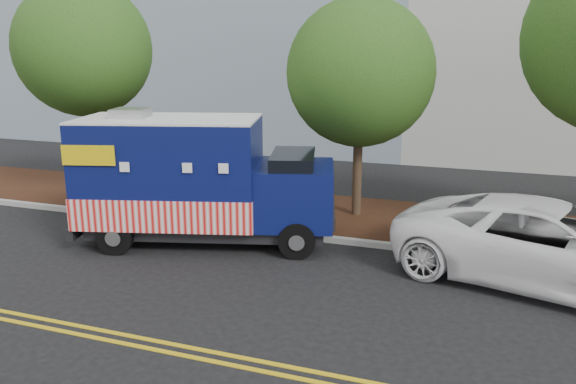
% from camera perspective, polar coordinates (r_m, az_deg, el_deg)
% --- Properties ---
extents(ground, '(120.00, 120.00, 0.00)m').
position_cam_1_polar(ground, '(13.74, -4.58, -6.07)').
color(ground, black).
rests_on(ground, ground).
extents(curb, '(120.00, 0.18, 0.15)m').
position_cam_1_polar(curb, '(14.93, -2.39, -4.05)').
color(curb, '#9E9E99').
rests_on(curb, ground).
extents(mulch_strip, '(120.00, 4.00, 0.15)m').
position_cam_1_polar(mulch_strip, '(16.81, 0.28, -1.94)').
color(mulch_strip, black).
rests_on(mulch_strip, ground).
extents(centerline_near, '(120.00, 0.10, 0.01)m').
position_cam_1_polar(centerline_near, '(10.20, -15.11, -14.05)').
color(centerline_near, gold).
rests_on(centerline_near, ground).
extents(centerline_far, '(120.00, 0.10, 0.01)m').
position_cam_1_polar(centerline_far, '(10.03, -15.94, -14.65)').
color(centerline_far, gold).
rests_on(centerline_far, ground).
extents(tree_a, '(4.11, 4.11, 6.85)m').
position_cam_1_polar(tree_a, '(18.76, -20.05, 13.48)').
color(tree_a, '#38281C').
rests_on(tree_a, ground).
extents(tree_b, '(4.04, 4.04, 6.18)m').
position_cam_1_polar(tree_b, '(15.72, 7.35, 11.91)').
color(tree_b, '#38281C').
rests_on(tree_b, ground).
extents(sign_post, '(0.06, 0.06, 2.40)m').
position_cam_1_polar(sign_post, '(17.11, -15.75, 1.70)').
color(sign_post, '#473828').
rests_on(sign_post, ground).
extents(food_truck, '(6.77, 3.94, 3.37)m').
position_cam_1_polar(food_truck, '(14.22, -9.54, 0.91)').
color(food_truck, black).
rests_on(food_truck, ground).
extents(white_car, '(6.79, 4.40, 1.74)m').
position_cam_1_polar(white_car, '(12.77, 25.09, -4.88)').
color(white_car, white).
rests_on(white_car, ground).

